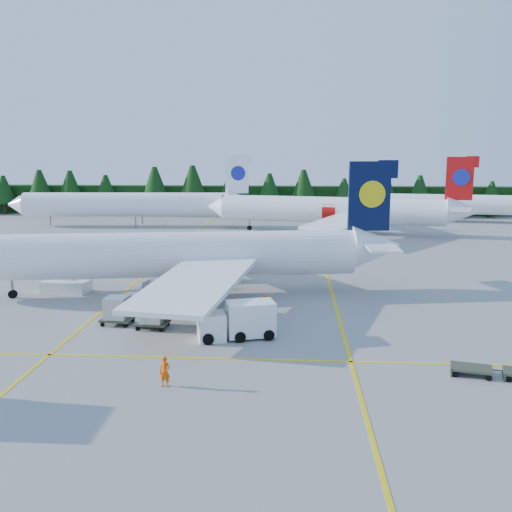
# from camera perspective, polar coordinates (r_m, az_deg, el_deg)

# --- Properties ---
(ground) EXTENTS (320.00, 320.00, 0.00)m
(ground) POSITION_cam_1_polar(r_m,az_deg,el_deg) (43.43, 0.72, -7.53)
(ground) COLOR #979792
(ground) RESTS_ON ground
(taxi_stripe_a) EXTENTS (0.25, 120.00, 0.01)m
(taxi_stripe_a) POSITION_cam_1_polar(r_m,az_deg,el_deg) (64.73, -10.83, -1.68)
(taxi_stripe_a) COLOR yellow
(taxi_stripe_a) RESTS_ON ground
(taxi_stripe_b) EXTENTS (0.25, 120.00, 0.01)m
(taxi_stripe_b) POSITION_cam_1_polar(r_m,az_deg,el_deg) (62.82, 7.14, -1.95)
(taxi_stripe_b) COLOR yellow
(taxi_stripe_b) RESTS_ON ground
(taxi_stripe_cross) EXTENTS (80.00, 0.25, 0.01)m
(taxi_stripe_cross) POSITION_cam_1_polar(r_m,az_deg,el_deg) (37.77, 0.24, -10.33)
(taxi_stripe_cross) COLOR yellow
(taxi_stripe_cross) RESTS_ON ground
(treeline_hedge) EXTENTS (220.00, 4.00, 6.00)m
(treeline_hedge) POSITION_cam_1_polar(r_m,az_deg,el_deg) (123.71, 2.68, 5.62)
(treeline_hedge) COLOR black
(treeline_hedge) RESTS_ON ground
(airliner_navy) EXTENTS (42.66, 34.84, 12.47)m
(airliner_navy) POSITION_cam_1_polar(r_m,az_deg,el_deg) (54.14, -10.12, 0.01)
(airliner_navy) COLOR white
(airliner_navy) RESTS_ON ground
(airliner_red) EXTENTS (42.71, 34.80, 12.55)m
(airliner_red) POSITION_cam_1_polar(r_m,az_deg,el_deg) (95.06, 7.02, 4.56)
(airliner_red) COLOR white
(airliner_red) RESTS_ON ground
(airliner_far_left) EXTENTS (43.54, 6.45, 12.65)m
(airliner_far_left) POSITION_cam_1_polar(r_m,az_deg,el_deg) (106.10, -13.48, 5.07)
(airliner_far_left) COLOR white
(airliner_far_left) RESTS_ON ground
(airliner_far_right) EXTENTS (37.55, 8.96, 10.97)m
(airliner_far_right) POSITION_cam_1_polar(r_m,az_deg,el_deg) (115.44, 17.20, 5.04)
(airliner_far_right) COLOR white
(airliner_far_right) RESTS_ON ground
(airstairs) EXTENTS (4.63, 6.28, 3.94)m
(airstairs) POSITION_cam_1_polar(r_m,az_deg,el_deg) (58.10, -18.28, -2.56)
(airstairs) COLOR white
(airstairs) RESTS_ON ground
(service_truck) EXTENTS (5.86, 3.43, 2.67)m
(service_truck) POSITION_cam_1_polar(r_m,az_deg,el_deg) (41.53, -1.94, -6.48)
(service_truck) COLOR white
(service_truck) RESTS_ON ground
(uld_pair) EXTENTS (5.57, 2.89, 1.85)m
(uld_pair) POSITION_cam_1_polar(r_m,az_deg,el_deg) (45.24, -12.05, -5.38)
(uld_pair) COLOR #373B2B
(uld_pair) RESTS_ON ground
(crew_a) EXTENTS (0.70, 0.51, 1.79)m
(crew_a) POSITION_cam_1_polar(r_m,az_deg,el_deg) (33.90, -9.11, -11.35)
(crew_a) COLOR #F05005
(crew_a) RESTS_ON ground
(crew_b) EXTENTS (0.81, 0.64, 1.62)m
(crew_b) POSITION_cam_1_polar(r_m,az_deg,el_deg) (42.49, -2.17, -6.81)
(crew_b) COLOR #FF6C05
(crew_b) RESTS_ON ground
(crew_c) EXTENTS (0.76, 0.95, 2.01)m
(crew_c) POSITION_cam_1_polar(r_m,az_deg,el_deg) (46.07, 1.01, -5.17)
(crew_c) COLOR #D84204
(crew_c) RESTS_ON ground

